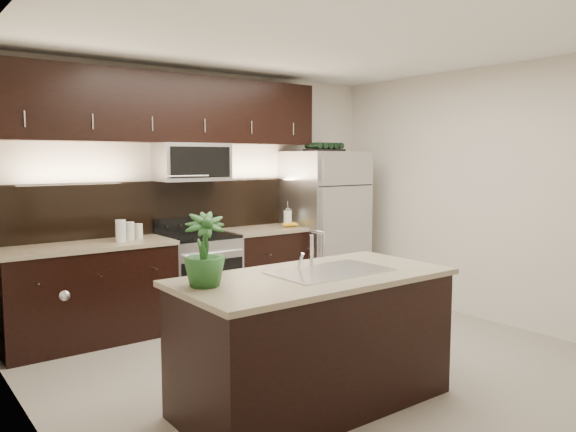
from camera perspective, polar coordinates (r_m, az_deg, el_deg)
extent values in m
plane|color=gray|center=(5.02, 3.01, -14.44)|extent=(4.50, 4.50, 0.00)
cube|color=beige|center=(6.38, -8.50, 2.32)|extent=(4.50, 0.02, 2.70)
cube|color=beige|center=(3.44, 24.98, -1.27)|extent=(4.50, 0.02, 2.70)
cube|color=beige|center=(3.71, -24.64, -0.76)|extent=(0.02, 4.00, 2.70)
cube|color=beige|center=(6.40, 18.78, 2.08)|extent=(0.02, 4.00, 2.70)
cube|color=white|center=(4.80, 3.20, 17.39)|extent=(4.50, 4.00, 0.02)
cube|color=beige|center=(3.01, -20.70, -8.67)|extent=(0.04, 0.80, 2.02)
sphere|color=silver|center=(3.32, -21.75, -7.52)|extent=(0.06, 0.06, 0.06)
cube|color=black|center=(4.43, -26.70, 4.05)|extent=(0.01, 0.32, 0.46)
cube|color=white|center=(4.43, -26.67, 4.05)|extent=(0.00, 0.24, 0.36)
cube|color=black|center=(5.69, -19.59, -7.59)|extent=(1.57, 0.62, 0.90)
cube|color=black|center=(6.61, -1.63, -5.37)|extent=(1.16, 0.62, 0.90)
cube|color=#B2B2B7|center=(6.12, -9.05, -6.36)|extent=(0.76, 0.62, 0.90)
cube|color=black|center=(6.04, -9.13, -2.05)|extent=(0.76, 0.60, 0.03)
cube|color=#BEB38E|center=(5.60, -19.76, -2.90)|extent=(1.59, 0.65, 0.04)
cube|color=#BEB38E|center=(6.53, -1.65, -1.32)|extent=(1.18, 0.65, 0.04)
cube|color=black|center=(6.17, -12.13, 0.93)|extent=(3.49, 0.02, 0.56)
cube|color=#B2B2B7|center=(6.08, -9.73, 5.43)|extent=(0.76, 0.40, 0.40)
cube|color=black|center=(6.04, -11.74, 10.61)|extent=(3.49, 0.33, 0.70)
cube|color=black|center=(4.06, 2.61, -12.72)|extent=(1.90, 0.90, 0.90)
cube|color=#BEB38E|center=(3.93, 2.64, -6.22)|extent=(1.96, 0.96, 0.04)
cube|color=silver|center=(4.02, 4.30, -5.57)|extent=(0.84, 0.50, 0.01)
cylinder|color=silver|center=(4.16, 2.41, -3.58)|extent=(0.03, 0.03, 0.24)
cylinder|color=silver|center=(4.08, 3.04, -1.63)|extent=(0.02, 0.14, 0.02)
cylinder|color=silver|center=(4.04, 3.67, -2.44)|extent=(0.02, 0.02, 0.10)
cube|color=#B2B2B7|center=(6.94, 3.67, -0.98)|extent=(0.88, 0.79, 1.82)
cube|color=black|center=(6.89, 3.72, 6.68)|extent=(0.45, 0.28, 0.03)
cylinder|color=black|center=(6.78, 2.61, 7.14)|extent=(0.07, 0.26, 0.07)
cylinder|color=black|center=(6.83, 3.17, 7.13)|extent=(0.07, 0.26, 0.07)
cylinder|color=black|center=(6.89, 3.72, 7.12)|extent=(0.07, 0.26, 0.07)
cylinder|color=black|center=(6.94, 4.26, 7.10)|extent=(0.07, 0.26, 0.07)
cylinder|color=black|center=(7.00, 4.80, 7.09)|extent=(0.07, 0.26, 0.07)
imported|color=#215321|center=(3.56, -8.50, -3.41)|extent=(0.34, 0.34, 0.47)
cylinder|color=silver|center=(5.63, -16.63, -1.44)|extent=(0.10, 0.10, 0.21)
cylinder|color=beige|center=(5.71, -15.77, -1.49)|extent=(0.09, 0.09, 0.18)
cylinder|color=beige|center=(5.79, -14.93, -1.50)|extent=(0.08, 0.08, 0.15)
cylinder|color=silver|center=(6.59, -0.02, -0.24)|extent=(0.10, 0.10, 0.19)
cylinder|color=silver|center=(6.58, -0.02, 0.67)|extent=(0.10, 0.10, 0.02)
cylinder|color=silver|center=(6.57, -0.03, 1.09)|extent=(0.01, 0.01, 0.08)
ellipsoid|color=gold|center=(6.54, -0.28, -0.87)|extent=(0.23, 0.21, 0.06)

